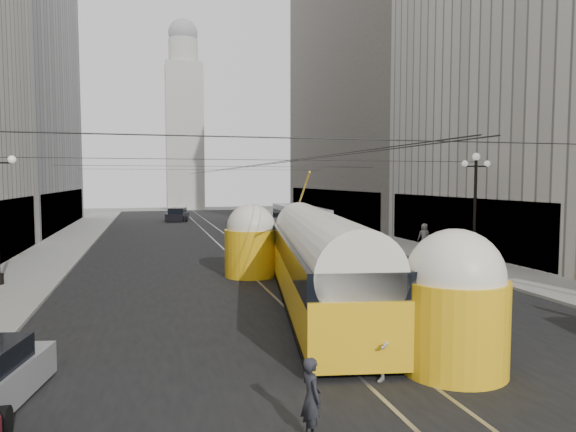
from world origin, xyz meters
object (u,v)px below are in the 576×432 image
streetcar (319,261)px  pedestrian_crossing_b (376,345)px  city_bus (299,223)px  pedestrian_sidewalk_right (424,236)px  pedestrian_crossing_a (311,398)px

streetcar → pedestrian_crossing_b: bearing=-97.2°
city_bus → pedestrian_crossing_b: city_bus is taller
pedestrian_sidewalk_right → city_bus: bearing=-31.1°
streetcar → city_bus: (5.03, 19.91, -0.28)m
streetcar → pedestrian_crossing_a: bearing=-109.4°
city_bus → pedestrian_crossing_a: 30.58m
streetcar → pedestrian_crossing_b: (-0.90, -7.15, -0.97)m
streetcar → city_bus: streetcar is taller
city_bus → pedestrian_crossing_a: (-8.37, -29.40, -0.78)m
streetcar → pedestrian_sidewalk_right: streetcar is taller
streetcar → pedestrian_crossing_b: streetcar is taller
streetcar → city_bus: bearing=75.8°
pedestrian_crossing_a → pedestrian_sidewalk_right: 27.39m
city_bus → pedestrian_crossing_a: bearing=-105.9°
city_bus → pedestrian_crossing_b: size_ratio=6.47×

